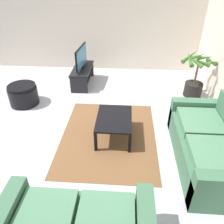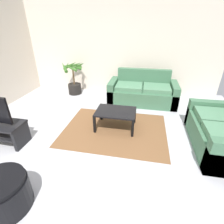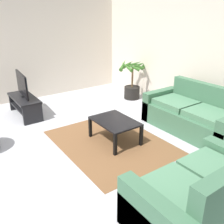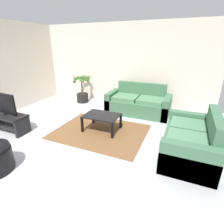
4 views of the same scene
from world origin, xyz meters
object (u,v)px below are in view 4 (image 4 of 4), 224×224
at_px(couch_main, 138,104).
at_px(potted_palm, 82,90).
at_px(tv, 3,103).
at_px(couch_loveseat, 190,141).
at_px(tv_stand, 7,120).
at_px(coffee_table, 102,117).

xyz_separation_m(couch_main, potted_palm, (-2.19, 0.27, 0.15)).
bearing_deg(tv, couch_loveseat, 9.17).
bearing_deg(couch_loveseat, tv, -170.83).
height_order(couch_loveseat, tv_stand, couch_loveseat).
bearing_deg(coffee_table, tv, -155.97).
bearing_deg(couch_main, potted_palm, 172.95).
xyz_separation_m(tv_stand, tv, (0.00, 0.00, 0.44)).
distance_m(couch_main, coffee_table, 1.60).
bearing_deg(potted_palm, tv_stand, -99.51).
xyz_separation_m(couch_main, tv_stand, (-2.65, -2.47, -0.01)).
height_order(couch_main, tv_stand, couch_main).
relative_size(couch_loveseat, potted_palm, 1.53).
distance_m(couch_loveseat, tv, 4.24).
bearing_deg(couch_main, coffee_table, -108.85).
distance_m(tv, coffee_table, 2.37).
xyz_separation_m(couch_loveseat, tv, (-4.17, -0.67, 0.43)).
xyz_separation_m(tv_stand, coffee_table, (2.14, 0.96, 0.07)).
distance_m(tv, potted_palm, 2.79).
bearing_deg(coffee_table, potted_palm, 133.28).
bearing_deg(tv, potted_palm, 80.48).
bearing_deg(tv_stand, tv, 85.52).
height_order(tv_stand, potted_palm, potted_palm).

